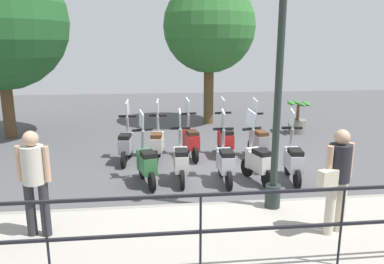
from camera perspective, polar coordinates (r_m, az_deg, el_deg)
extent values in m
plane|color=#4C4C4F|center=(8.87, 3.37, -5.88)|extent=(28.00, 28.00, 0.00)
cube|color=#A39E93|center=(5.98, 8.73, -15.30)|extent=(2.20, 20.00, 0.15)
cube|color=gray|center=(6.88, 6.44, -11.17)|extent=(0.10, 20.00, 0.15)
cube|color=black|center=(4.63, 12.44, -8.88)|extent=(0.04, 16.00, 0.04)
cube|color=black|center=(4.83, 12.15, -14.08)|extent=(0.04, 16.00, 0.04)
cylinder|color=black|center=(5.19, 21.75, -13.40)|extent=(0.03, 0.03, 1.05)
cylinder|color=black|center=(4.67, 1.31, -15.52)|extent=(0.03, 0.03, 1.05)
cylinder|color=black|center=(4.79, -21.15, -15.68)|extent=(0.03, 0.03, 1.05)
cylinder|color=#232D28|center=(6.71, 12.19, -9.50)|extent=(0.26, 0.26, 0.40)
cylinder|color=#232D28|center=(6.22, 13.12, 8.10)|extent=(0.12, 0.12, 4.48)
cylinder|color=beige|center=(6.13, 21.74, -10.34)|extent=(0.14, 0.14, 0.82)
cylinder|color=beige|center=(5.98, 20.28, -10.82)|extent=(0.14, 0.14, 0.82)
cylinder|color=#232328|center=(5.82, 21.58, -4.39)|extent=(0.41, 0.41, 0.55)
sphere|color=tan|center=(5.72, 21.92, -0.71)|extent=(0.22, 0.22, 0.22)
cylinder|color=tan|center=(5.96, 22.92, -3.95)|extent=(0.09, 0.09, 0.52)
cylinder|color=tan|center=(5.68, 20.21, -4.56)|extent=(0.09, 0.09, 0.52)
cube|color=beige|center=(5.66, 19.99, -6.62)|extent=(0.22, 0.31, 0.24)
cylinder|color=#28282D|center=(6.08, -23.39, -10.73)|extent=(0.14, 0.14, 0.82)
cylinder|color=#28282D|center=(5.98, -21.48, -10.93)|extent=(0.14, 0.14, 0.82)
cylinder|color=beige|center=(5.79, -23.05, -4.62)|extent=(0.37, 0.37, 0.55)
sphere|color=tan|center=(5.69, -23.40, -0.93)|extent=(0.22, 0.22, 0.22)
cylinder|color=tan|center=(5.88, -24.80, -4.37)|extent=(0.09, 0.09, 0.52)
cylinder|color=tan|center=(5.70, -21.27, -4.58)|extent=(0.09, 0.09, 0.52)
cylinder|color=brown|center=(13.03, -26.25, 3.57)|extent=(0.36, 0.36, 2.01)
cylinder|color=brown|center=(13.82, 2.54, 5.98)|extent=(0.36, 0.36, 2.27)
sphere|color=#2D6B2D|center=(13.71, 2.65, 15.78)|extent=(3.25, 3.25, 3.25)
cylinder|color=slate|center=(12.90, 15.70, 0.83)|extent=(0.56, 0.56, 0.45)
cylinder|color=brown|center=(12.81, 15.84, 2.91)|extent=(0.10, 0.10, 0.50)
ellipsoid|color=#387A33|center=(12.99, 15.51, 4.41)|extent=(0.56, 0.16, 0.10)
ellipsoid|color=#387A33|center=(12.53, 16.35, 4.04)|extent=(0.56, 0.16, 0.10)
ellipsoid|color=#387A33|center=(12.66, 14.87, 4.23)|extent=(0.56, 0.16, 0.10)
ellipsoid|color=#387A33|center=(12.85, 16.96, 4.23)|extent=(0.56, 0.16, 0.10)
ellipsoid|color=#387A33|center=(12.85, 14.88, 4.37)|extent=(0.56, 0.16, 0.10)
ellipsoid|color=#387A33|center=(12.66, 16.98, 4.10)|extent=(0.56, 0.16, 0.10)
cylinder|color=black|center=(8.79, 14.39, -5.09)|extent=(0.41, 0.13, 0.40)
cylinder|color=black|center=(8.03, 15.74, -6.97)|extent=(0.41, 0.13, 0.40)
cube|color=#B7BCC6|center=(8.25, 15.29, -4.35)|extent=(0.63, 0.35, 0.36)
cube|color=#B7BCC6|center=(8.51, 14.83, -3.62)|extent=(0.16, 0.31, 0.44)
cube|color=black|center=(8.12, 15.51, -2.95)|extent=(0.43, 0.31, 0.10)
cylinder|color=gray|center=(8.47, 14.88, -1.21)|extent=(0.19, 0.09, 0.55)
cube|color=black|center=(8.41, 14.99, 0.60)|extent=(0.12, 0.44, 0.05)
cube|color=silver|center=(8.42, 14.97, 2.02)|extent=(0.39, 0.08, 0.42)
cylinder|color=black|center=(8.53, 8.35, -5.38)|extent=(0.41, 0.19, 0.40)
cylinder|color=black|center=(7.88, 11.51, -7.13)|extent=(0.41, 0.19, 0.40)
cube|color=beige|center=(8.04, 10.27, -4.53)|extent=(0.66, 0.44, 0.36)
cube|color=beige|center=(8.27, 9.18, -3.84)|extent=(0.20, 0.32, 0.44)
cube|color=black|center=(7.92, 10.62, -3.09)|extent=(0.46, 0.36, 0.10)
cylinder|color=gray|center=(8.22, 9.05, -1.36)|extent=(0.20, 0.12, 0.55)
cube|color=black|center=(8.15, 9.12, 0.51)|extent=(0.18, 0.44, 0.05)
cube|color=silver|center=(8.16, 8.95, 1.96)|extent=(0.38, 0.14, 0.42)
cylinder|color=black|center=(8.46, 4.48, -5.44)|extent=(0.40, 0.08, 0.40)
cylinder|color=black|center=(7.69, 5.64, -7.42)|extent=(0.40, 0.08, 0.40)
cube|color=#B7BCC6|center=(7.91, 5.20, -4.68)|extent=(0.60, 0.28, 0.36)
cube|color=#B7BCC6|center=(8.17, 4.80, -3.92)|extent=(0.12, 0.30, 0.44)
cube|color=black|center=(7.77, 5.33, -3.23)|extent=(0.40, 0.26, 0.10)
cylinder|color=gray|center=(8.13, 4.76, -1.41)|extent=(0.18, 0.07, 0.55)
cube|color=black|center=(8.06, 4.80, 0.48)|extent=(0.06, 0.44, 0.05)
cube|color=silver|center=(8.08, 4.75, 1.96)|extent=(0.39, 0.03, 0.42)
cylinder|color=black|center=(8.50, -1.84, -5.30)|extent=(0.40, 0.09, 0.40)
cylinder|color=black|center=(7.72, -1.49, -7.28)|extent=(0.40, 0.09, 0.40)
cube|color=beige|center=(7.94, -1.66, -4.55)|extent=(0.61, 0.29, 0.36)
cube|color=beige|center=(8.21, -1.78, -3.79)|extent=(0.13, 0.30, 0.44)
cube|color=black|center=(7.80, -1.64, -3.10)|extent=(0.41, 0.27, 0.10)
cylinder|color=gray|center=(8.17, -1.82, -1.29)|extent=(0.18, 0.07, 0.55)
cube|color=black|center=(8.10, -1.83, 0.59)|extent=(0.07, 0.44, 0.05)
cube|color=silver|center=(8.12, -1.87, 2.06)|extent=(0.39, 0.04, 0.42)
cylinder|color=black|center=(8.41, -7.61, -5.63)|extent=(0.41, 0.18, 0.40)
cylinder|color=black|center=(7.65, -6.15, -7.56)|extent=(0.41, 0.18, 0.40)
cube|color=#2D6B38|center=(7.86, -6.82, -4.83)|extent=(0.65, 0.42, 0.36)
cube|color=#2D6B38|center=(8.12, -7.33, -4.09)|extent=(0.19, 0.32, 0.44)
cube|color=black|center=(7.73, -6.74, -3.37)|extent=(0.45, 0.35, 0.10)
cylinder|color=gray|center=(8.08, -7.51, -1.57)|extent=(0.19, 0.11, 0.55)
cube|color=black|center=(8.01, -7.57, 0.33)|extent=(0.17, 0.44, 0.05)
cube|color=silver|center=(8.03, -7.71, 1.81)|extent=(0.38, 0.13, 0.42)
cylinder|color=black|center=(10.22, 9.08, -2.22)|extent=(0.41, 0.13, 0.40)
cylinder|color=black|center=(9.49, 10.97, -3.53)|extent=(0.41, 0.13, 0.40)
cube|color=gray|center=(9.71, 10.25, -1.40)|extent=(0.63, 0.35, 0.36)
cube|color=gray|center=(9.96, 9.60, -0.87)|extent=(0.16, 0.31, 0.44)
cube|color=#4C2D19|center=(9.59, 10.47, -0.17)|extent=(0.43, 0.31, 0.10)
cylinder|color=gray|center=(9.93, 9.54, 1.19)|extent=(0.19, 0.09, 0.55)
cube|color=black|center=(9.88, 9.60, 2.75)|extent=(0.11, 0.44, 0.05)
cube|color=silver|center=(9.90, 9.51, 3.95)|extent=(0.39, 0.08, 0.42)
cylinder|color=black|center=(10.25, 4.43, -2.05)|extent=(0.40, 0.11, 0.40)
cylinder|color=black|center=(9.48, 5.69, -3.36)|extent=(0.40, 0.11, 0.40)
cube|color=#B21E1E|center=(9.71, 5.20, -1.23)|extent=(0.62, 0.32, 0.36)
cube|color=#B21E1E|center=(9.98, 4.76, -0.70)|extent=(0.14, 0.31, 0.44)
cube|color=black|center=(9.59, 5.34, 0.00)|extent=(0.42, 0.29, 0.10)
cylinder|color=gray|center=(9.95, 4.71, 1.36)|extent=(0.19, 0.08, 0.55)
cube|color=black|center=(9.90, 4.74, 2.92)|extent=(0.09, 0.44, 0.05)
cube|color=silver|center=(9.92, 4.68, 4.12)|extent=(0.39, 0.06, 0.42)
cylinder|color=black|center=(10.12, -0.84, -2.21)|extent=(0.41, 0.14, 0.40)
cylinder|color=black|center=(9.35, 0.48, -3.54)|extent=(0.41, 0.14, 0.40)
cube|color=#B21E1E|center=(9.58, -0.07, -1.38)|extent=(0.64, 0.37, 0.36)
cube|color=#B21E1E|center=(9.84, -0.53, -0.85)|extent=(0.17, 0.32, 0.44)
cube|color=black|center=(9.46, 0.04, -0.14)|extent=(0.44, 0.32, 0.10)
cylinder|color=gray|center=(9.82, -0.62, 1.24)|extent=(0.19, 0.10, 0.55)
cube|color=black|center=(9.76, -0.63, 2.82)|extent=(0.13, 0.44, 0.05)
cube|color=silver|center=(9.79, -0.72, 4.03)|extent=(0.39, 0.09, 0.42)
cylinder|color=black|center=(9.91, -5.05, -2.60)|extent=(0.41, 0.13, 0.40)
cylinder|color=black|center=(9.12, -5.53, -4.04)|extent=(0.41, 0.13, 0.40)
cube|color=beige|center=(9.36, -5.37, -1.80)|extent=(0.63, 0.35, 0.36)
cube|color=beige|center=(9.63, -5.20, -1.23)|extent=(0.15, 0.31, 0.44)
cube|color=#4C2D19|center=(9.24, -5.44, -0.53)|extent=(0.43, 0.30, 0.10)
cylinder|color=gray|center=(9.61, -5.22, 0.91)|extent=(0.19, 0.09, 0.55)
cube|color=black|center=(9.55, -5.25, 2.52)|extent=(0.11, 0.44, 0.05)
cube|color=silver|center=(9.58, -5.24, 3.77)|extent=(0.39, 0.07, 0.42)
cylinder|color=black|center=(9.91, -9.46, -2.73)|extent=(0.41, 0.13, 0.40)
cylinder|color=black|center=(9.14, -10.37, -4.18)|extent=(0.41, 0.13, 0.40)
cube|color=gray|center=(9.37, -10.06, -1.94)|extent=(0.63, 0.35, 0.36)
cube|color=gray|center=(9.64, -9.74, -1.36)|extent=(0.16, 0.31, 0.44)
cube|color=black|center=(9.24, -10.20, -0.68)|extent=(0.43, 0.31, 0.10)
cylinder|color=gray|center=(9.61, -9.76, 0.77)|extent=(0.19, 0.09, 0.55)
cube|color=black|center=(9.55, -9.83, 2.38)|extent=(0.12, 0.44, 0.05)
cube|color=silver|center=(9.58, -9.81, 3.63)|extent=(0.39, 0.08, 0.42)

